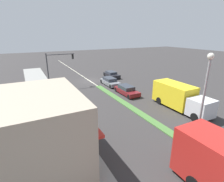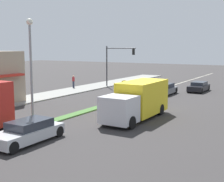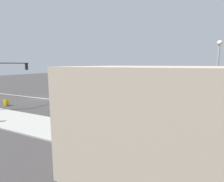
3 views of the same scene
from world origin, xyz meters
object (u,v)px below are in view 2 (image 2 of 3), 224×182
at_px(traffic_signal_main, 116,59).
at_px(street_lamp, 31,59).
at_px(sedan_maroon, 144,96).
at_px(suv_grey, 164,89).
at_px(pedestrian, 73,81).
at_px(sedan_silver, 28,132).
at_px(sedan_dark, 199,87).
at_px(delivery_truck, 138,100).
at_px(warning_aframe_sign, 124,84).

xyz_separation_m(traffic_signal_main, street_lamp, (-6.12, 22.03, 0.88)).
relative_size(sedan_maroon, suv_grey, 0.99).
height_order(pedestrian, sedan_silver, pedestrian).
distance_m(street_lamp, sedan_silver, 5.37).
bearing_deg(pedestrian, traffic_signal_main, -137.86).
xyz_separation_m(sedan_silver, sedan_dark, (-2.80, -26.57, -0.04)).
bearing_deg(street_lamp, delivery_truck, -128.43).
bearing_deg(suv_grey, sedan_silver, 90.00).
bearing_deg(delivery_truck, sedan_dark, -90.00).
bearing_deg(warning_aframe_sign, suv_grey, 150.88).
bearing_deg(sedan_dark, warning_aframe_sign, 2.64).
bearing_deg(street_lamp, sedan_dark, -101.79).
bearing_deg(suv_grey, pedestrian, 4.64).
height_order(traffic_signal_main, street_lamp, street_lamp).
distance_m(warning_aframe_sign, sedan_silver, 27.22).
bearing_deg(sedan_maroon, traffic_signal_main, -45.37).
distance_m(traffic_signal_main, street_lamp, 22.89).
distance_m(street_lamp, suv_grey, 19.70).
bearing_deg(sedan_silver, street_lamp, -50.03).
bearing_deg(delivery_truck, suv_grey, -77.69).
bearing_deg(sedan_silver, traffic_signal_main, -71.34).
distance_m(warning_aframe_sign, sedan_dark, 10.58).
distance_m(pedestrian, sedan_silver, 24.30).
bearing_deg(pedestrian, suv_grey, -175.36).
distance_m(street_lamp, delivery_truck, 8.70).
relative_size(sedan_maroon, sedan_dark, 1.06).
height_order(sedan_maroon, suv_grey, same).
bearing_deg(sedan_silver, warning_aframe_sign, -73.42).
height_order(street_lamp, sedan_dark, street_lamp).
height_order(sedan_dark, suv_grey, suv_grey).
height_order(warning_aframe_sign, delivery_truck, delivery_truck).
height_order(delivery_truck, sedan_silver, delivery_truck).
bearing_deg(traffic_signal_main, pedestrian, 42.14).
height_order(sedan_maroon, sedan_silver, sedan_silver).
distance_m(traffic_signal_main, sedan_maroon, 12.29).
height_order(traffic_signal_main, sedan_maroon, traffic_signal_main).
bearing_deg(sedan_dark, suv_grey, 59.81).
bearing_deg(suv_grey, sedan_maroon, 90.00).
bearing_deg(pedestrian, sedan_maroon, 160.41).
bearing_deg(suv_grey, warning_aframe_sign, -29.12).
relative_size(sedan_maroon, sedan_silver, 0.99).
distance_m(traffic_signal_main, sedan_silver, 26.23).
distance_m(traffic_signal_main, sedan_dark, 11.76).
xyz_separation_m(delivery_truck, suv_grey, (2.80, -12.83, -0.84)).
bearing_deg(warning_aframe_sign, sedan_dark, -177.36).
xyz_separation_m(delivery_truck, sedan_maroon, (2.80, -7.30, -0.84)).
height_order(sedan_silver, suv_grey, sedan_silver).
distance_m(delivery_truck, sedan_silver, 9.39).
distance_m(traffic_signal_main, pedestrian, 6.53).
xyz_separation_m(traffic_signal_main, warning_aframe_sign, (-0.56, -1.43, -3.47)).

